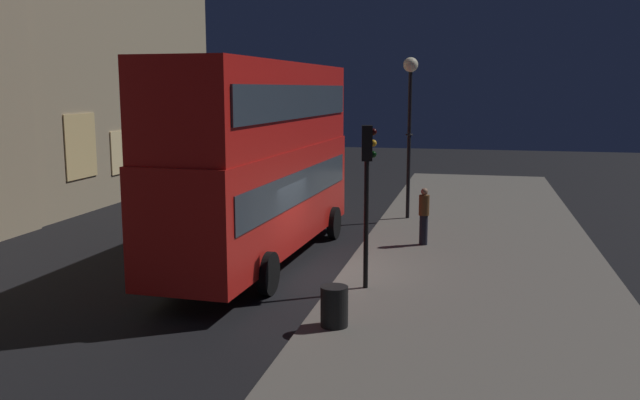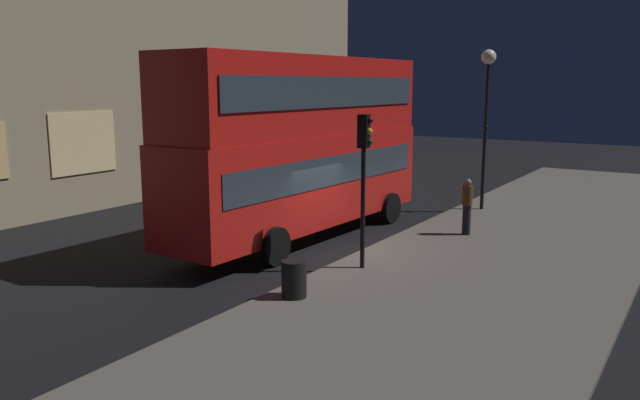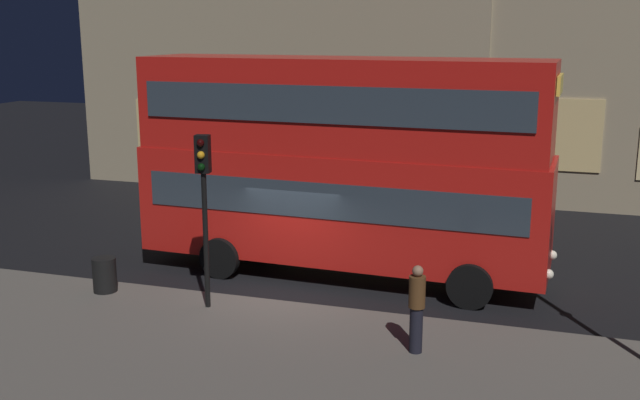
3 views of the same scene
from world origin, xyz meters
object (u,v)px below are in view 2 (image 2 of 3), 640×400
Objects in this scene: traffic_light_near_kerb at (364,159)px; litter_bin at (294,279)px; pedestrian at (467,206)px; double_decker_bus at (301,139)px; traffic_light_far_side at (363,127)px; street_lamp at (487,90)px.

traffic_light_near_kerb reaches higher than litter_bin.
litter_bin is (-7.93, 1.22, -0.52)m from pedestrian.
traffic_light_far_side is (10.46, 3.51, -0.35)m from double_decker_bus.
street_lamp reaches higher than traffic_light_near_kerb.
traffic_light_near_kerb reaches higher than pedestrian.
litter_bin is (-12.29, 0.29, -4.12)m from street_lamp.
street_lamp is at bearing -65.35° from pedestrian.
double_decker_bus is at bearing 44.99° from pedestrian.
double_decker_bus is 5.70m from pedestrian.
traffic_light_near_kerb is 4.72× the size of litter_bin.
litter_bin is at bearing 165.90° from traffic_light_near_kerb.
street_lamp is 5.74m from pedestrian.
traffic_light_near_kerb is 14.46m from traffic_light_far_side.
traffic_light_near_kerb is 5.51m from pedestrian.
traffic_light_near_kerb is 0.67× the size of street_lamp.
street_lamp reaches higher than double_decker_bus.
double_decker_bus reaches higher than traffic_light_near_kerb.
double_decker_bus is 1.80× the size of street_lamp.
double_decker_bus reaches higher than pedestrian.
pedestrian is (5.06, -1.01, -1.95)m from traffic_light_near_kerb.
double_decker_bus is 2.75× the size of traffic_light_far_side.
traffic_light_far_side is 0.65× the size of street_lamp.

